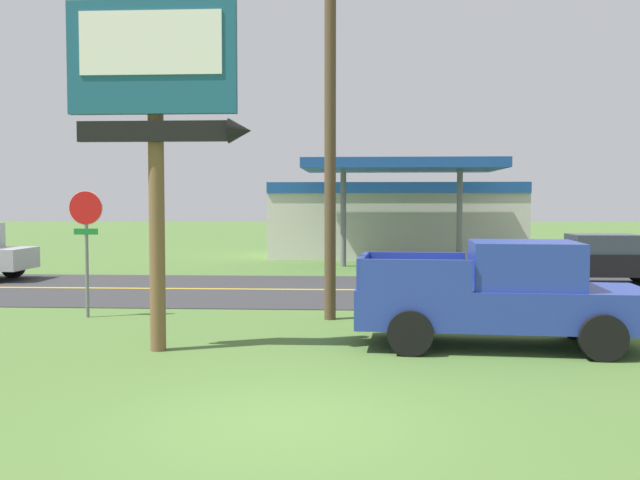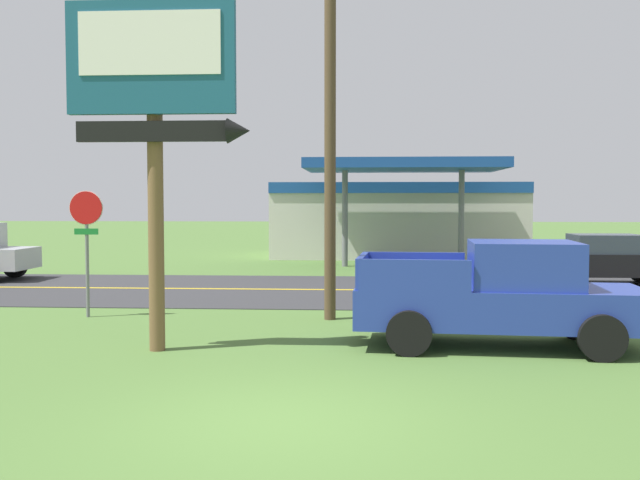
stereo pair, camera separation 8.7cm
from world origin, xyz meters
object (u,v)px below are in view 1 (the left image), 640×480
utility_pole (330,84)px  car_black_near_lane (607,259)px  motel_sign (157,99)px  gas_station (395,217)px  pickup_blue_parked_on_lawn (502,295)px  stop_sign (86,230)px

utility_pole → car_black_near_lane: utility_pole is taller
motel_sign → gas_station: motel_sign is taller
pickup_blue_parked_on_lawn → gas_station: bearing=92.4°
pickup_blue_parked_on_lawn → stop_sign: bearing=162.2°
utility_pole → pickup_blue_parked_on_lawn: utility_pole is taller
stop_sign → pickup_blue_parked_on_lawn: stop_sign is taller
stop_sign → car_black_near_lane: (14.33, 7.39, -1.20)m
utility_pole → pickup_blue_parked_on_lawn: (3.31, -2.92, -4.37)m
gas_station → car_black_near_lane: size_ratio=2.86×
utility_pole → gas_station: bearing=82.9°
stop_sign → utility_pole: utility_pole is taller
stop_sign → gas_station: bearing=67.3°
motel_sign → stop_sign: bearing=126.9°
gas_station → car_black_near_lane: 13.41m
motel_sign → gas_station: (5.25, 22.85, -2.55)m
gas_station → pickup_blue_parked_on_lawn: 22.08m
motel_sign → car_black_near_lane: 16.42m
motel_sign → car_black_near_lane: size_ratio=1.54×
motel_sign → car_black_near_lane: (11.56, 11.08, -3.66)m
pickup_blue_parked_on_lawn → motel_sign: bearing=-172.5°
stop_sign → car_black_near_lane: stop_sign is taller
motel_sign → pickup_blue_parked_on_lawn: 7.17m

